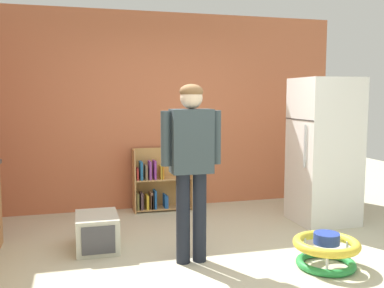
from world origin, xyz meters
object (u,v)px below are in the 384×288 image
(standing_person, at_px, (191,156))
(pet_carrier, at_px, (97,232))
(refrigerator, at_px, (324,151))
(bookshelf, at_px, (158,184))
(baby_walker, at_px, (326,250))

(standing_person, bearing_deg, pet_carrier, 145.53)
(refrigerator, bearing_deg, standing_person, -156.18)
(bookshelf, distance_m, baby_walker, 2.64)
(baby_walker, height_order, pet_carrier, pet_carrier)
(refrigerator, bearing_deg, bookshelf, 149.83)
(bookshelf, relative_size, baby_walker, 1.41)
(refrigerator, xyz_separation_m, pet_carrier, (-2.76, -0.27, -0.71))
(baby_walker, bearing_deg, bookshelf, 115.00)
(refrigerator, xyz_separation_m, standing_person, (-1.92, -0.85, 0.12))
(refrigerator, relative_size, pet_carrier, 3.22)
(standing_person, xyz_separation_m, baby_walker, (1.16, -0.45, -0.85))
(refrigerator, relative_size, baby_walker, 2.95)
(standing_person, height_order, pet_carrier, standing_person)
(refrigerator, height_order, baby_walker, refrigerator)
(bookshelf, relative_size, pet_carrier, 1.54)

